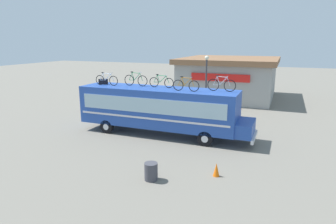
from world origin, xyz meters
name	(u,v)px	position (x,y,z in m)	size (l,w,h in m)	color
ground_plane	(158,134)	(0.00, 0.00, 0.00)	(120.00, 120.00, 0.00)	slate
bus	(160,108)	(0.16, 0.00, 1.83)	(11.62, 2.56, 3.11)	#23479E
luggage_bag_1	(103,82)	(-4.32, 0.28, 3.30)	(0.56, 0.35, 0.37)	black
rooftop_bicycle_1	(107,80)	(-3.78, -0.09, 3.49)	(1.77, 0.44, 0.90)	black
rooftop_bicycle_2	(136,80)	(-1.78, 0.40, 3.51)	(1.75, 0.44, 0.97)	black
rooftop_bicycle_3	(161,82)	(0.14, 0.37, 3.48)	(1.72, 0.44, 0.87)	black
rooftop_bicycle_4	(186,85)	(2.10, -0.40, 3.49)	(1.68, 0.44, 0.89)	black
rooftop_bicycle_5	(221,85)	(4.12, 0.34, 3.51)	(1.74, 0.44, 0.97)	black
roadside_building	(229,77)	(1.92, 15.27, 2.21)	(10.01, 10.61, 4.34)	#9E9E99
trash_bin	(151,171)	(2.46, -6.31, 0.40)	(0.60, 0.60, 0.80)	#3F3F47
traffic_cone	(216,170)	(5.10, -4.85, 0.32)	(0.30, 0.30, 0.63)	orange
street_lamp	(206,79)	(1.68, 6.08, 3.06)	(0.34, 0.34, 4.96)	#38383D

